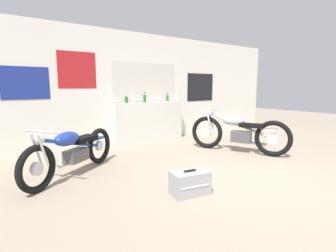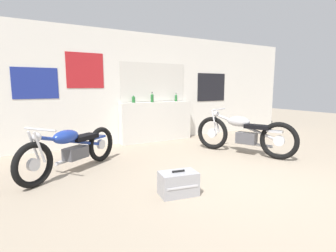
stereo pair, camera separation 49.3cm
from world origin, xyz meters
The scene contains 9 objects.
ground_plane centered at (0.00, 0.00, 0.00)m, with size 24.00×24.00×0.00m, color gray.
wall_back centered at (0.01, 3.71, 1.40)m, with size 10.00×0.07×2.80m.
sill_counter centered at (0.22, 3.53, 0.52)m, with size 2.01×0.28×1.04m.
bottle_leftmost centered at (-0.42, 3.52, 1.13)m, with size 0.08×0.08×0.20m.
bottle_left_center centered at (0.08, 3.48, 1.16)m, with size 0.08×0.08×0.26m.
bottle_center centered at (0.84, 3.55, 1.14)m, with size 0.07×0.07×0.23m.
motorcycle_silver centered at (1.20, 1.36, 0.44)m, with size 1.02×2.08×0.95m.
motorcycle_blue centered at (-2.22, 1.91, 0.41)m, with size 1.81×1.32×0.84m.
hard_case_silver centered at (-1.17, 0.22, 0.16)m, with size 0.55×0.39×0.34m.
Camera 2 is at (-2.96, -2.62, 1.44)m, focal length 28.00 mm.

